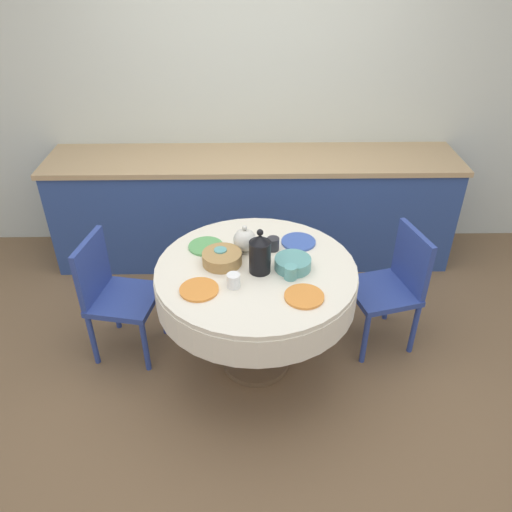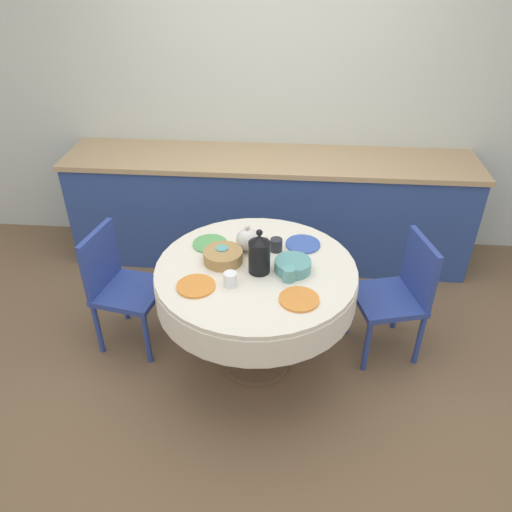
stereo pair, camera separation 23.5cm
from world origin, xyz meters
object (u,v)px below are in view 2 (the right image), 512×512
Objects in this scene: teapot at (248,240)px; chair_right at (119,283)px; coffee_carafe at (259,254)px; chair_left at (399,291)px.

chair_right is at bearing 179.83° from teapot.
teapot is at bearing 100.67° from chair_right.
coffee_carafe is (0.93, -0.21, 0.41)m from chair_right.
chair_right is 4.38× the size of teapot.
coffee_carafe is at bearing 92.41° from chair_left.
coffee_carafe is (-0.88, -0.27, 0.41)m from chair_left.
coffee_carafe is 1.44× the size of teapot.
chair_right is 1.04m from coffee_carafe.
teapot is at bearing 112.36° from coffee_carafe.
chair_left is at bearing 102.74° from chair_right.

